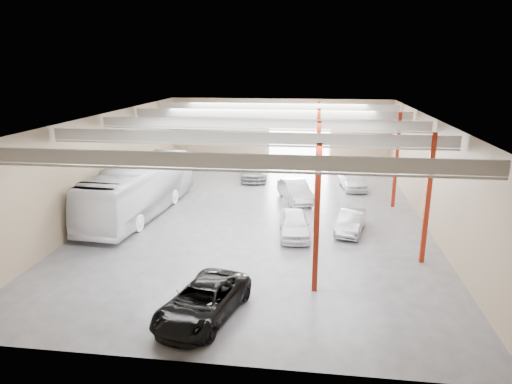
% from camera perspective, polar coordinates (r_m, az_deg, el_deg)
% --- Properties ---
extents(depot_shell, '(22.12, 32.12, 7.06)m').
position_cam_1_polar(depot_shell, '(30.79, 0.91, 5.76)').
color(depot_shell, '#46464B').
rests_on(depot_shell, ground).
extents(coach_bus, '(4.04, 13.50, 3.71)m').
position_cam_1_polar(coach_bus, '(33.14, -14.21, 0.47)').
color(coach_bus, white).
rests_on(coach_bus, ground).
extents(black_sedan, '(3.74, 5.84, 1.50)m').
position_cam_1_polar(black_sedan, '(19.69, -6.65, -13.40)').
color(black_sedan, black).
rests_on(black_sedan, ground).
extents(car_row_a, '(2.25, 4.67, 1.54)m').
position_cam_1_polar(car_row_a, '(28.31, 4.83, -4.01)').
color(car_row_a, white).
rests_on(car_row_a, ground).
extents(car_row_b, '(3.25, 5.23, 1.63)m').
position_cam_1_polar(car_row_b, '(35.46, 4.92, 0.14)').
color(car_row_b, '#BABBBF').
rests_on(car_row_b, ground).
extents(car_row_c, '(3.11, 6.05, 1.68)m').
position_cam_1_polar(car_row_c, '(42.42, -0.28, 2.83)').
color(car_row_c, slate).
rests_on(car_row_c, ground).
extents(car_right_near, '(2.32, 4.37, 1.37)m').
position_cam_1_polar(car_right_near, '(29.48, 11.76, -3.65)').
color(car_right_near, '#A4A4A8').
rests_on(car_right_near, ground).
extents(car_right_far, '(2.50, 4.74, 1.53)m').
position_cam_1_polar(car_right_far, '(39.71, 11.97, 1.49)').
color(car_right_far, silver).
rests_on(car_right_far, ground).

